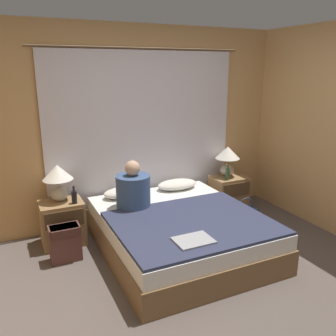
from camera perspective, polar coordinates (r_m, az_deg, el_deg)
The scene contains 17 objects.
ground_plane at distance 3.50m, azimuth 8.38°, elevation -18.85°, with size 16.00×16.00×0.00m, color #564C47.
wall_back at distance 4.66m, azimuth -4.17°, elevation 6.73°, with size 3.93×0.06×2.50m.
curtain_panel at distance 4.62m, azimuth -3.85°, elevation 4.87°, with size 2.71×0.02×2.22m.
bed at distance 4.02m, azimuth 1.78°, elevation -10.26°, with size 1.63×1.93×0.43m.
nightstand_left at distance 4.32m, azimuth -16.55°, elevation -8.43°, with size 0.48×0.38×0.51m.
nightstand_right at distance 5.12m, azimuth 9.67°, elevation -4.14°, with size 0.48×0.38×0.51m.
lamp_left at distance 4.20m, azimuth -17.25°, elevation -1.47°, with size 0.34×0.34×0.42m.
lamp_right at distance 5.01m, azimuth 9.52°, elevation 1.78°, with size 0.34×0.34×0.42m.
pillow_left at distance 4.44m, azimuth -6.85°, elevation -3.87°, with size 0.55×0.31×0.12m.
pillow_right at distance 4.70m, azimuth 1.48°, elevation -2.64°, with size 0.55×0.31×0.12m.
blanket_on_bed at distance 3.68m, azimuth 3.90°, elevation -8.77°, with size 1.57×1.28×0.03m.
person_left_in_bed at distance 4.04m, azimuth -5.61°, elevation -3.52°, with size 0.39×0.39×0.55m.
beer_bottle_on_left_stand at distance 4.12m, azimuth -14.81°, elevation -4.48°, with size 0.06×0.06×0.20m.
beer_bottle_on_right_stand at distance 4.88m, azimuth 9.54°, elevation -0.93°, with size 0.06×0.06×0.21m.
laptop_on_bed at distance 3.28m, azimuth 4.11°, elevation -11.51°, with size 0.35×0.26×0.02m.
backpack_on_floor at distance 3.97m, azimuth -16.19°, elevation -11.17°, with size 0.32×0.21×0.39m.
handbag_on_floor at distance 4.82m, azimuth 12.28°, elevation -7.37°, with size 0.29×0.19×0.36m.
Camera 1 is at (-1.65, -2.37, 1.97)m, focal length 38.00 mm.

